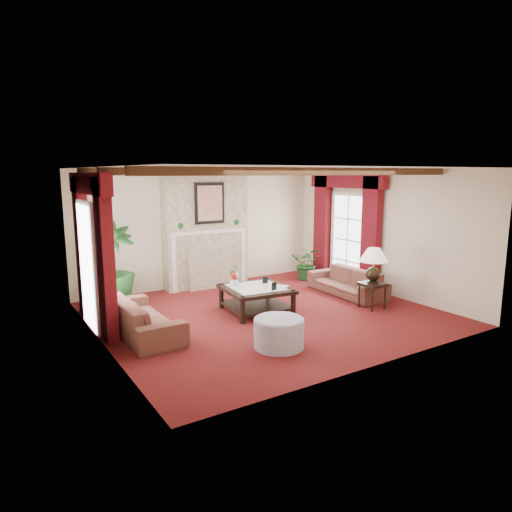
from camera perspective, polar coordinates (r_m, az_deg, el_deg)
floor at (r=8.66m, az=1.33°, el=-7.24°), size 6.00×6.00×0.00m
ceiling at (r=8.26m, az=1.41°, el=10.92°), size 6.00×6.00×0.00m
back_wall at (r=10.73m, az=-6.77°, el=3.50°), size 6.00×0.02×2.70m
left_wall at (r=7.17m, az=-19.06°, el=-0.41°), size 0.02×5.50×2.70m
right_wall at (r=10.30m, az=15.45°, el=2.91°), size 0.02×5.50×2.70m
ceiling_beams at (r=8.25m, az=1.41°, el=10.51°), size 6.00×3.00×0.12m
fireplace at (r=10.48m, az=-6.45°, el=10.75°), size 2.00×0.52×2.70m
french_door_left at (r=8.06m, az=-20.83°, el=6.21°), size 0.10×1.10×2.16m
french_door_right at (r=10.91m, az=11.65°, el=7.59°), size 0.10×1.10×2.16m
curtains_left at (r=8.06m, az=-20.25°, el=9.24°), size 0.20×2.40×2.55m
curtains_right at (r=10.82m, az=11.31°, el=9.80°), size 0.20×2.40×2.55m
sofa_left at (r=7.74m, az=-14.06°, el=-6.66°), size 2.03×0.62×0.79m
sofa_right at (r=10.10m, az=11.30°, el=-2.69°), size 1.95×0.71×0.74m
potted_palm at (r=9.25m, az=-17.74°, el=-3.54°), size 0.98×1.71×0.95m
small_plant at (r=11.36m, az=6.43°, el=-1.38°), size 1.52×1.52×0.64m
coffee_table at (r=8.71m, az=0.03°, el=-5.48°), size 1.30×1.30×0.48m
side_table at (r=9.23m, az=14.30°, el=-4.81°), size 0.50×0.50×0.51m
ottoman at (r=7.02m, az=2.89°, el=-9.62°), size 0.76×0.76×0.45m
table_lamp at (r=9.09m, az=14.47°, el=-1.10°), size 0.56×0.56×0.71m
flower_vase at (r=8.73m, az=-2.71°, el=-3.23°), size 0.31×0.31×0.17m
book at (r=8.54m, az=2.65°, el=-3.05°), size 0.25×0.24×0.32m
photo_frame_a at (r=8.41m, az=2.28°, el=-3.82°), size 0.12×0.05×0.16m
photo_frame_b at (r=8.92m, az=1.15°, el=-3.05°), size 0.11×0.05×0.14m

